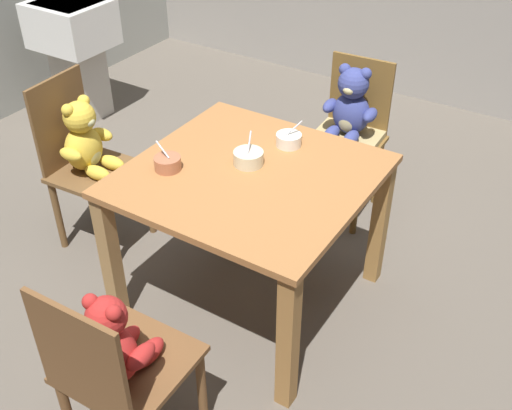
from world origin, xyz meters
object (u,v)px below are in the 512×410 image
(teddy_chair_far_center, at_px, (349,121))
(sink_basin, at_px, (75,43))
(porridge_bowl_white_far_center, at_px, (289,139))
(porridge_bowl_terracotta_near_left, at_px, (168,163))
(dining_table, at_px, (250,196))
(porridge_bowl_cream_center, at_px, (248,157))
(teddy_chair_near_front, at_px, (115,356))
(teddy_chair_near_left, at_px, (86,149))

(teddy_chair_far_center, relative_size, sink_basin, 1.03)
(porridge_bowl_white_far_center, bearing_deg, porridge_bowl_terracotta_near_left, -126.74)
(teddy_chair_far_center, height_order, sink_basin, teddy_chair_far_center)
(dining_table, bearing_deg, sink_basin, 154.76)
(teddy_chair_far_center, height_order, porridge_bowl_white_far_center, teddy_chair_far_center)
(teddy_chair_far_center, xyz_separation_m, sink_basin, (-2.09, 0.04, -0.01))
(porridge_bowl_white_far_center, bearing_deg, porridge_bowl_cream_center, -106.16)
(porridge_bowl_terracotta_near_left, bearing_deg, dining_table, 27.26)
(teddy_chair_near_front, xyz_separation_m, teddy_chair_near_left, (-1.01, 0.89, 0.02))
(teddy_chair_far_center, relative_size, porridge_bowl_terracotta_near_left, 6.99)
(teddy_chair_near_front, height_order, porridge_bowl_terracotta_near_left, teddy_chair_near_front)
(sink_basin, bearing_deg, teddy_chair_far_center, -1.20)
(teddy_chair_near_left, bearing_deg, porridge_bowl_cream_center, 2.59)
(teddy_chair_near_front, height_order, porridge_bowl_cream_center, teddy_chair_near_front)
(teddy_chair_near_left, xyz_separation_m, porridge_bowl_white_far_center, (0.97, 0.33, 0.19))
(teddy_chair_near_front, relative_size, porridge_bowl_terracotta_near_left, 6.93)
(teddy_chair_far_center, xyz_separation_m, porridge_bowl_white_far_center, (-0.02, -0.64, 0.18))
(dining_table, bearing_deg, porridge_bowl_cream_center, 126.84)
(porridge_bowl_cream_center, relative_size, sink_basin, 0.16)
(teddy_chair_near_front, distance_m, teddy_chair_far_center, 1.86)
(teddy_chair_near_left, height_order, porridge_bowl_terracotta_near_left, teddy_chair_near_left)
(porridge_bowl_cream_center, relative_size, porridge_bowl_white_far_center, 1.17)
(porridge_bowl_white_far_center, distance_m, porridge_bowl_terracotta_near_left, 0.56)
(teddy_chair_near_front, relative_size, teddy_chair_near_left, 0.94)
(teddy_chair_far_center, bearing_deg, dining_table, -5.58)
(teddy_chair_near_front, xyz_separation_m, teddy_chair_far_center, (-0.03, 1.86, 0.03))
(teddy_chair_near_left, distance_m, sink_basin, 1.49)
(teddy_chair_near_front, xyz_separation_m, sink_basin, (-2.12, 1.90, 0.02))
(teddy_chair_near_left, bearing_deg, dining_table, -1.09)
(teddy_chair_far_center, height_order, porridge_bowl_terracotta_near_left, teddy_chair_far_center)
(teddy_chair_near_left, distance_m, porridge_bowl_terracotta_near_left, 0.67)
(porridge_bowl_white_far_center, relative_size, sink_basin, 0.14)
(dining_table, height_order, teddy_chair_far_center, teddy_chair_far_center)
(teddy_chair_near_front, bearing_deg, dining_table, 2.80)
(dining_table, distance_m, sink_basin, 2.27)
(dining_table, relative_size, porridge_bowl_cream_center, 7.35)
(dining_table, xyz_separation_m, teddy_chair_near_left, (-0.94, -0.04, -0.04))
(dining_table, xyz_separation_m, teddy_chair_near_front, (0.07, -0.93, -0.06))
(teddy_chair_near_left, xyz_separation_m, teddy_chair_far_center, (0.98, 0.96, 0.01))
(teddy_chair_near_left, relative_size, porridge_bowl_cream_center, 6.69)
(teddy_chair_near_front, distance_m, porridge_bowl_cream_center, 1.02)
(teddy_chair_near_front, bearing_deg, teddy_chair_near_left, 47.16)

